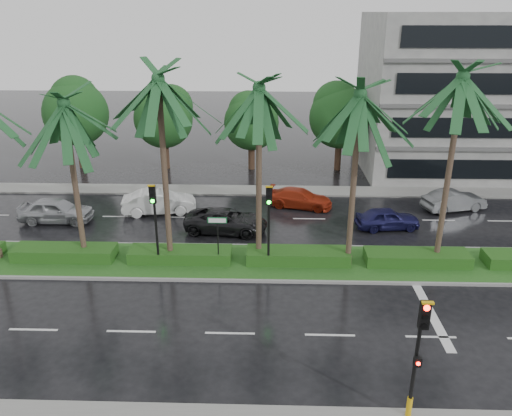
{
  "coord_description": "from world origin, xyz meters",
  "views": [
    {
      "loc": [
        1.55,
        -21.72,
        12.04
      ],
      "look_at": [
        0.85,
        1.5,
        2.86
      ],
      "focal_mm": 35.0,
      "sensor_mm": 36.0,
      "label": 1
    }
  ],
  "objects_px": {
    "car_silver": "(56,210)",
    "car_darkgrey": "(226,221)",
    "car_grey": "(454,200)",
    "car_blue": "(387,218)",
    "street_sign": "(218,229)",
    "car_red": "(300,198)",
    "car_white": "(159,202)",
    "signal_near": "(418,355)",
    "signal_median_left": "(154,213)"
  },
  "relations": [
    {
      "from": "car_silver",
      "to": "car_red",
      "type": "distance_m",
      "value": 15.29
    },
    {
      "from": "car_darkgrey",
      "to": "car_red",
      "type": "relative_size",
      "value": 1.13
    },
    {
      "from": "car_white",
      "to": "signal_near",
      "type": "bearing_deg",
      "value": -155.59
    },
    {
      "from": "signal_near",
      "to": "car_grey",
      "type": "relative_size",
      "value": 1.07
    },
    {
      "from": "car_silver",
      "to": "car_darkgrey",
      "type": "relative_size",
      "value": 0.92
    },
    {
      "from": "signal_near",
      "to": "car_grey",
      "type": "xyz_separation_m",
      "value": [
        7.44,
        18.13,
        -1.83
      ]
    },
    {
      "from": "signal_median_left",
      "to": "car_red",
      "type": "xyz_separation_m",
      "value": [
        7.5,
        8.73,
        -2.38
      ]
    },
    {
      "from": "car_white",
      "to": "car_darkgrey",
      "type": "distance_m",
      "value": 5.27
    },
    {
      "from": "car_darkgrey",
      "to": "car_blue",
      "type": "bearing_deg",
      "value": -78.89
    },
    {
      "from": "car_blue",
      "to": "car_white",
      "type": "bearing_deg",
      "value": 74.91
    },
    {
      "from": "car_white",
      "to": "car_grey",
      "type": "height_order",
      "value": "car_white"
    },
    {
      "from": "signal_near",
      "to": "street_sign",
      "type": "height_order",
      "value": "signal_near"
    },
    {
      "from": "signal_near",
      "to": "car_white",
      "type": "distance_m",
      "value": 20.67
    },
    {
      "from": "street_sign",
      "to": "signal_near",
      "type": "bearing_deg",
      "value": -54.66
    },
    {
      "from": "car_silver",
      "to": "car_red",
      "type": "relative_size",
      "value": 1.04
    },
    {
      "from": "car_red",
      "to": "car_white",
      "type": "bearing_deg",
      "value": 112.29
    },
    {
      "from": "signal_near",
      "to": "car_red",
      "type": "height_order",
      "value": "signal_near"
    },
    {
      "from": "car_red",
      "to": "signal_median_left",
      "type": "bearing_deg",
      "value": 153.19
    },
    {
      "from": "car_darkgrey",
      "to": "car_blue",
      "type": "distance_m",
      "value": 9.53
    },
    {
      "from": "car_silver",
      "to": "car_grey",
      "type": "relative_size",
      "value": 1.08
    },
    {
      "from": "car_blue",
      "to": "car_red",
      "type": "bearing_deg",
      "value": 49.24
    },
    {
      "from": "street_sign",
      "to": "car_red",
      "type": "height_order",
      "value": "street_sign"
    },
    {
      "from": "signal_near",
      "to": "car_blue",
      "type": "xyz_separation_m",
      "value": [
        2.5,
        15.06,
        -1.87
      ]
    },
    {
      "from": "car_silver",
      "to": "car_blue",
      "type": "distance_m",
      "value": 20.0
    },
    {
      "from": "car_silver",
      "to": "car_grey",
      "type": "xyz_separation_m",
      "value": [
        24.94,
        2.65,
        -0.08
      ]
    },
    {
      "from": "car_silver",
      "to": "car_white",
      "type": "relative_size",
      "value": 0.96
    },
    {
      "from": "car_red",
      "to": "car_grey",
      "type": "distance_m",
      "value": 9.94
    },
    {
      "from": "car_red",
      "to": "car_grey",
      "type": "xyz_separation_m",
      "value": [
        9.94,
        -0.29,
        0.06
      ]
    },
    {
      "from": "car_red",
      "to": "car_grey",
      "type": "bearing_deg",
      "value": -77.82
    },
    {
      "from": "car_silver",
      "to": "car_grey",
      "type": "height_order",
      "value": "car_silver"
    },
    {
      "from": "car_grey",
      "to": "car_blue",
      "type": "bearing_deg",
      "value": 105.57
    },
    {
      "from": "car_silver",
      "to": "car_blue",
      "type": "height_order",
      "value": "car_silver"
    },
    {
      "from": "street_sign",
      "to": "car_darkgrey",
      "type": "xyz_separation_m",
      "value": [
        0.0,
        4.47,
        -1.46
      ]
    },
    {
      "from": "signal_near",
      "to": "car_darkgrey",
      "type": "distance_m",
      "value": 16.06
    },
    {
      "from": "signal_median_left",
      "to": "car_darkgrey",
      "type": "bearing_deg",
      "value": 57.19
    },
    {
      "from": "signal_median_left",
      "to": "car_red",
      "type": "relative_size",
      "value": 1.03
    },
    {
      "from": "street_sign",
      "to": "car_grey",
      "type": "relative_size",
      "value": 0.64
    },
    {
      "from": "car_red",
      "to": "signal_near",
      "type": "bearing_deg",
      "value": -158.41
    },
    {
      "from": "signal_median_left",
      "to": "car_white",
      "type": "height_order",
      "value": "signal_median_left"
    },
    {
      "from": "street_sign",
      "to": "car_darkgrey",
      "type": "bearing_deg",
      "value": 90.0
    },
    {
      "from": "car_white",
      "to": "car_red",
      "type": "xyz_separation_m",
      "value": [
        9.0,
        1.33,
        -0.14
      ]
    },
    {
      "from": "car_blue",
      "to": "car_darkgrey",
      "type": "bearing_deg",
      "value": 87.46
    },
    {
      "from": "car_white",
      "to": "car_red",
      "type": "relative_size",
      "value": 1.08
    },
    {
      "from": "car_darkgrey",
      "to": "car_grey",
      "type": "distance_m",
      "value": 14.92
    },
    {
      "from": "street_sign",
      "to": "car_silver",
      "type": "relative_size",
      "value": 0.59
    },
    {
      "from": "car_white",
      "to": "car_blue",
      "type": "xyz_separation_m",
      "value": [
        14.0,
        -2.03,
        -0.12
      ]
    },
    {
      "from": "street_sign",
      "to": "car_white",
      "type": "relative_size",
      "value": 0.57
    },
    {
      "from": "signal_median_left",
      "to": "car_darkgrey",
      "type": "relative_size",
      "value": 0.91
    },
    {
      "from": "car_blue",
      "to": "car_grey",
      "type": "xyz_separation_m",
      "value": [
        4.94,
        3.07,
        0.04
      ]
    },
    {
      "from": "signal_near",
      "to": "street_sign",
      "type": "relative_size",
      "value": 1.68
    }
  ]
}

